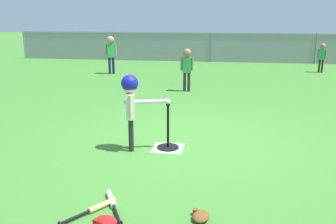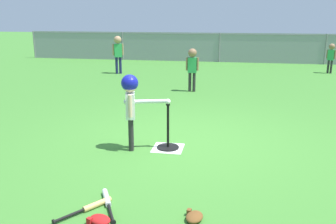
% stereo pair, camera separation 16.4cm
% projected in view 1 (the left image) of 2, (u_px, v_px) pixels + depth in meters
% --- Properties ---
extents(ground_plane, '(60.00, 60.00, 0.00)m').
position_uv_depth(ground_plane, '(188.00, 142.00, 5.65)').
color(ground_plane, '#3D7A2D').
extents(home_plate, '(0.44, 0.44, 0.01)m').
position_uv_depth(home_plate, '(168.00, 148.00, 5.40)').
color(home_plate, white).
rests_on(home_plate, ground_plane).
extents(batting_tee, '(0.32, 0.32, 0.67)m').
position_uv_depth(batting_tee, '(168.00, 141.00, 5.37)').
color(batting_tee, black).
rests_on(batting_tee, ground_plane).
extents(baseball_on_tee, '(0.07, 0.07, 0.07)m').
position_uv_depth(baseball_on_tee, '(168.00, 101.00, 5.21)').
color(baseball_on_tee, white).
rests_on(baseball_on_tee, batting_tee).
extents(batter_child, '(0.62, 0.31, 1.10)m').
position_uv_depth(batter_child, '(131.00, 97.00, 5.14)').
color(batter_child, '#262626').
rests_on(batter_child, ground_plane).
extents(fielder_deep_right, '(0.32, 0.21, 1.07)m').
position_uv_depth(fielder_deep_right, '(187.00, 64.00, 9.11)').
color(fielder_deep_right, '#262626').
rests_on(fielder_deep_right, ground_plane).
extents(fielder_deep_left, '(0.33, 0.24, 1.20)m').
position_uv_depth(fielder_deep_left, '(111.00, 50.00, 11.73)').
color(fielder_deep_left, '#191E4C').
rests_on(fielder_deep_left, ground_plane).
extents(fielder_deep_center, '(0.26, 0.19, 0.96)m').
position_uv_depth(fielder_deep_center, '(322.00, 54.00, 12.05)').
color(fielder_deep_center, '#262626').
rests_on(fielder_deep_center, ground_plane).
extents(spare_bat_silver, '(0.35, 0.62, 0.06)m').
position_uv_depth(spare_bat_silver, '(112.00, 202.00, 3.81)').
color(spare_bat_silver, silver).
rests_on(spare_bat_silver, ground_plane).
extents(spare_bat_wood, '(0.42, 0.56, 0.06)m').
position_uv_depth(spare_bat_wood, '(97.00, 208.00, 3.69)').
color(spare_bat_wood, '#DBB266').
rests_on(spare_bat_wood, ground_plane).
extents(glove_by_plate, '(0.19, 0.24, 0.07)m').
position_uv_depth(glove_by_plate, '(201.00, 216.00, 3.53)').
color(glove_by_plate, brown).
rests_on(glove_by_plate, ground_plane).
extents(glove_near_bats, '(0.26, 0.23, 0.07)m').
position_uv_depth(glove_near_bats, '(106.00, 221.00, 3.45)').
color(glove_near_bats, '#B21919').
rests_on(glove_near_bats, ground_plane).
extents(outfield_fence, '(16.06, 0.06, 1.15)m').
position_uv_depth(outfield_fence, '(211.00, 46.00, 14.70)').
color(outfield_fence, slate).
rests_on(outfield_fence, ground_plane).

